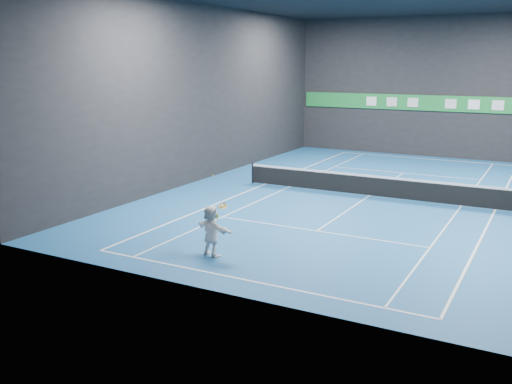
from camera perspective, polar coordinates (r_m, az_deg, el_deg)
The scene contains 18 objects.
ground at distance 27.13m, azimuth 11.23°, elevation -0.39°, with size 26.00×26.00×0.00m, color #19538E.
wall_back at distance 39.09m, azimuth 17.28°, elevation 9.96°, with size 18.00×0.10×9.00m, color black.
wall_front at distance 14.56m, azimuth -3.44°, elevation 6.47°, with size 18.00×0.10×9.00m, color black.
wall_left at distance 30.31m, azimuth -5.08°, elevation 9.78°, with size 0.10×26.00×9.00m, color black.
baseline_near at distance 16.59m, azimuth -1.19°, elevation -8.75°, with size 10.98×0.08×0.01m, color white.
baseline_far at distance 38.46m, azimuth 16.51°, elevation 3.22°, with size 10.98×0.08×0.01m, color white.
sideline_doubles_left at distance 29.15m, azimuth 0.88°, elevation 0.78°, with size 0.08×23.78×0.01m, color white.
sideline_doubles_right at distance 26.13m, azimuth 22.80°, elevation -1.68°, with size 0.08×23.78×0.01m, color white.
sideline_singles_left at distance 28.55m, azimuth 3.34°, elevation 0.50°, with size 0.06×23.78×0.01m, color white.
sideline_singles_right at distance 26.27m, azimuth 19.82°, elevation -1.35°, with size 0.06×23.78×0.01m, color white.
service_line_near at distance 21.28m, azimuth 6.10°, elevation -3.89°, with size 8.23×0.06×0.01m, color white.
service_line_far at distance 33.18m, azimuth 14.52°, elevation 1.86°, with size 8.23×0.06×0.01m, color white.
center_service_line at distance 27.13m, azimuth 11.23°, elevation -0.39°, with size 0.06×12.80×0.01m, color white.
player at distance 18.36m, azimuth -4.48°, elevation -3.88°, with size 1.55×0.49×1.67m, color white.
tennis_ball at distance 18.16m, azimuth -4.32°, elevation 1.66°, with size 0.06×0.06×0.06m, color #DFF128.
tennis_net at distance 27.01m, azimuth 11.28°, elevation 0.72°, with size 12.50×0.10×1.07m.
sponsor_banner at distance 39.08m, azimuth 17.16°, elevation 8.49°, with size 17.64×0.11×1.00m.
tennis_racket at distance 17.99m, azimuth -3.46°, elevation -1.50°, with size 0.43×0.37×0.63m.
Camera 1 is at (7.60, -25.31, 6.13)m, focal length 40.00 mm.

